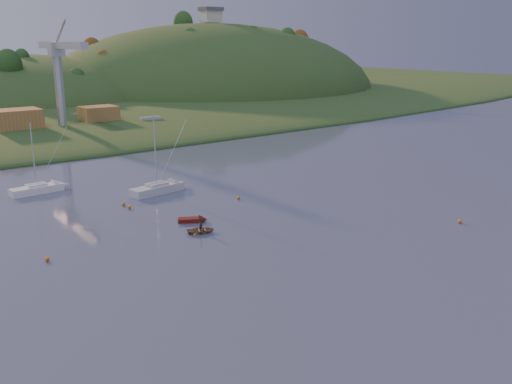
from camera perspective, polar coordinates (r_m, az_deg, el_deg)
shore_slope at (r=190.86m, az=-23.76°, el=6.78°), size 640.00×150.00×7.00m
hill_center at (r=236.67m, az=-24.15°, el=8.11°), size 140.00×120.00×36.00m
hill_right at (r=256.83m, az=-4.38°, el=9.81°), size 150.00×130.00×60.00m
hilltop_house at (r=255.97m, az=-4.53°, el=17.27°), size 9.00×7.00×6.45m
wharf at (r=151.24m, az=-17.88°, el=5.93°), size 42.00×16.00×2.40m
shed_west at (r=147.91m, az=-22.87°, el=6.70°), size 11.00×8.00×4.80m
shed_east at (r=155.49m, az=-15.45°, el=7.54°), size 9.00×7.00×4.00m
dock_crane at (r=145.35m, az=-19.02°, el=11.84°), size 3.20×28.00×20.30m
sailboat_near at (r=95.36m, az=-21.09°, el=0.33°), size 8.10×2.92×11.04m
sailboat_far at (r=90.27m, az=-9.88°, el=0.38°), size 9.08×3.95×12.18m
canoe at (r=71.17m, az=-5.52°, el=-3.83°), size 4.10×3.54×0.71m
paddler at (r=71.02m, az=-5.53°, el=-3.49°), size 0.57×0.68×1.61m
red_tender at (r=75.55m, az=-5.99°, el=-2.78°), size 4.01×3.05×1.31m
work_vessel at (r=155.34m, az=-10.50°, el=6.62°), size 13.51×6.50×3.33m
buoy_0 at (r=79.19m, az=19.73°, el=-2.78°), size 0.50×0.50×0.50m
buoy_1 at (r=85.57m, az=-1.76°, el=-0.58°), size 0.50×0.50×0.50m
buoy_2 at (r=66.08m, az=-20.16°, el=-6.33°), size 0.50×0.50×0.50m
buoy_3 at (r=84.47m, az=-13.11°, el=-1.18°), size 0.50×0.50×0.50m
buoy_4 at (r=82.75m, az=-12.54°, el=-1.49°), size 0.50×0.50×0.50m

